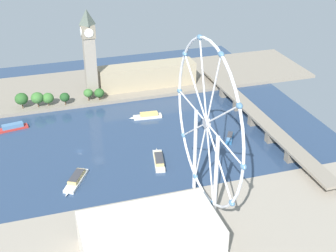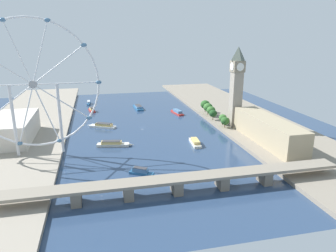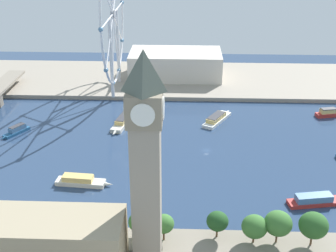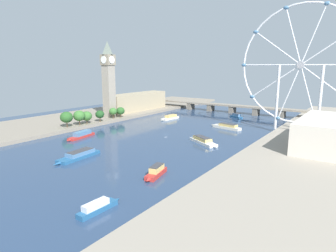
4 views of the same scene
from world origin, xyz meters
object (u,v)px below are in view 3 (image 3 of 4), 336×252
object	(u,v)px
clock_tower	(146,160)
tour_boat_2	(316,200)
tour_boat_5	(217,119)
tour_boat_0	(329,113)
ferris_wheel	(113,15)
tour_boat_1	(81,181)
tour_boat_7	(122,121)
riverside_hall	(175,64)
tour_boat_3	(16,130)

from	to	relation	value
clock_tower	tour_boat_2	size ratio (longest dim) A/B	2.60
tour_boat_2	tour_boat_5	bearing A→B (deg)	103.87
clock_tower	tour_boat_5	bearing A→B (deg)	-14.27
tour_boat_0	tour_boat_5	bearing A→B (deg)	176.29
ferris_wheel	tour_boat_5	bearing A→B (deg)	-124.90
tour_boat_2	tour_boat_1	bearing A→B (deg)	163.96
tour_boat_1	tour_boat_7	xyz separation A→B (m)	(74.12, -11.52, 0.08)
tour_boat_0	tour_boat_1	xyz separation A→B (m)	(-93.36, 151.45, -0.31)
riverside_hall	tour_boat_1	size ratio (longest dim) A/B	2.55
tour_boat_5	tour_boat_7	distance (m)	62.89
tour_boat_1	tour_boat_3	world-z (taller)	tour_boat_3
tour_boat_3	tour_boat_5	bearing A→B (deg)	131.23
tour_boat_0	tour_boat_5	distance (m)	78.38
clock_tower	tour_boat_0	bearing A→B (deg)	-36.95
riverside_hall	tour_boat_5	bearing A→B (deg)	-160.73
tour_boat_1	ferris_wheel	bearing A→B (deg)	95.28
tour_boat_5	tour_boat_3	bearing A→B (deg)	129.94
ferris_wheel	tour_boat_2	bearing A→B (deg)	-141.63
clock_tower	tour_boat_7	size ratio (longest dim) A/B	2.44
tour_boat_1	tour_boat_3	size ratio (longest dim) A/B	1.48
tour_boat_2	tour_boat_3	distance (m)	182.80
tour_boat_1	tour_boat_7	distance (m)	75.01
clock_tower	tour_boat_3	bearing A→B (deg)	38.97
clock_tower	tour_boat_0	distance (m)	192.35
ferris_wheel	tour_boat_2	size ratio (longest dim) A/B	3.39
tour_boat_0	clock_tower	bearing A→B (deg)	-139.28
ferris_wheel	tour_boat_1	bearing A→B (deg)	-179.62
tour_boat_0	tour_boat_3	distance (m)	207.95
riverside_hall	tour_boat_0	world-z (taller)	riverside_hall
tour_boat_1	tour_boat_2	world-z (taller)	tour_boat_2
riverside_hall	tour_boat_3	xyz separation A→B (m)	(-109.48, 97.43, -11.22)
ferris_wheel	tour_boat_7	xyz separation A→B (m)	(-59.71, -12.41, -57.43)
tour_boat_3	tour_boat_5	xyz separation A→B (m)	(23.77, -127.40, -0.07)
tour_boat_2	riverside_hall	bearing A→B (deg)	101.85
tour_boat_3	tour_boat_7	world-z (taller)	tour_boat_3
tour_boat_1	tour_boat_3	xyz separation A→B (m)	(57.86, 53.45, 0.07)
ferris_wheel	riverside_hall	world-z (taller)	ferris_wheel
riverside_hall	tour_boat_7	size ratio (longest dim) A/B	2.21
tour_boat_3	tour_boat_5	size ratio (longest dim) A/B	0.62
tour_boat_0	tour_boat_1	size ratio (longest dim) A/B	0.74
clock_tower	tour_boat_1	bearing A→B (deg)	34.65
clock_tower	tour_boat_0	size ratio (longest dim) A/B	3.78
tour_boat_5	tour_boat_7	bearing A→B (deg)	126.23
ferris_wheel	tour_boat_1	world-z (taller)	ferris_wheel
riverside_hall	tour_boat_0	bearing A→B (deg)	-124.54
tour_boat_1	clock_tower	bearing A→B (deg)	-50.45
tour_boat_1	tour_boat_2	distance (m)	115.87
riverside_hall	ferris_wheel	bearing A→B (deg)	126.75
tour_boat_3	ferris_wheel	bearing A→B (deg)	175.99
tour_boat_0	tour_boat_3	xyz separation A→B (m)	(-35.50, 204.90, -0.24)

